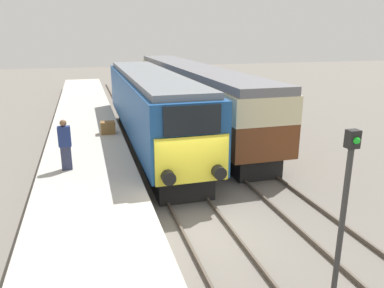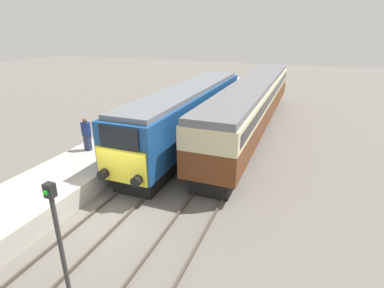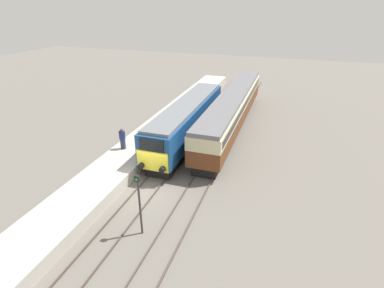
% 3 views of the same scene
% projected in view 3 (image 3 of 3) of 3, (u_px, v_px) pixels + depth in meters
% --- Properties ---
extents(ground_plane, '(120.00, 120.00, 0.00)m').
position_uv_depth(ground_plane, '(147.00, 191.00, 21.54)').
color(ground_plane, slate).
extents(platform_left, '(3.50, 50.00, 0.94)m').
position_uv_depth(platform_left, '(152.00, 136.00, 29.12)').
color(platform_left, '#B7B2A8').
rests_on(platform_left, ground_plane).
extents(rails_near_track, '(1.51, 60.00, 0.14)m').
position_uv_depth(rails_near_track, '(172.00, 159.00, 25.79)').
color(rails_near_track, '#4C4238').
rests_on(rails_near_track, ground_plane).
extents(rails_far_track, '(1.50, 60.00, 0.14)m').
position_uv_depth(rails_far_track, '(210.00, 165.00, 24.82)').
color(rails_far_track, '#4C4238').
rests_on(rails_far_track, ground_plane).
extents(locomotive, '(2.70, 15.87, 3.88)m').
position_uv_depth(locomotive, '(187.00, 120.00, 28.26)').
color(locomotive, black).
rests_on(locomotive, ground_plane).
extents(passenger_carriage, '(2.75, 21.90, 3.82)m').
position_uv_depth(passenger_carriage, '(232.00, 107.00, 31.10)').
color(passenger_carriage, black).
rests_on(passenger_carriage, ground_plane).
extents(person_on_platform, '(0.44, 0.26, 1.86)m').
position_uv_depth(person_on_platform, '(122.00, 139.00, 25.18)').
color(person_on_platform, '#2D334C').
rests_on(person_on_platform, platform_left).
extents(signal_post, '(0.24, 0.28, 3.96)m').
position_uv_depth(signal_post, '(139.00, 200.00, 16.62)').
color(signal_post, '#333333').
rests_on(signal_post, ground_plane).
extents(luggage_crate, '(0.70, 0.56, 0.60)m').
position_uv_depth(luggage_crate, '(165.00, 127.00, 29.07)').
color(luggage_crate, brown).
rests_on(luggage_crate, platform_left).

